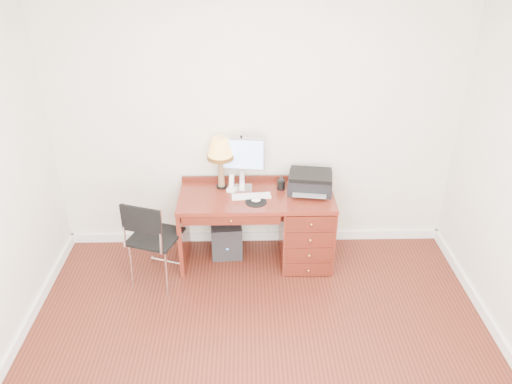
{
  "coord_description": "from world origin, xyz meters",
  "views": [
    {
      "loc": [
        -0.09,
        -2.81,
        3.1
      ],
      "look_at": [
        -0.01,
        1.2,
        0.9
      ],
      "focal_mm": 35.0,
      "sensor_mm": 36.0,
      "label": 1
    }
  ],
  "objects_px": {
    "desk": "(288,224)",
    "chair": "(153,234)",
    "phone": "(232,186)",
    "printer": "(310,182)",
    "monitor": "(241,157)",
    "leg_lamp": "(220,152)",
    "equipment_box": "(227,238)"
  },
  "relations": [
    {
      "from": "leg_lamp",
      "to": "phone",
      "type": "bearing_deg",
      "value": -38.27
    },
    {
      "from": "phone",
      "to": "monitor",
      "type": "bearing_deg",
      "value": 56.76
    },
    {
      "from": "equipment_box",
      "to": "monitor",
      "type": "bearing_deg",
      "value": 17.08
    },
    {
      "from": "leg_lamp",
      "to": "chair",
      "type": "height_order",
      "value": "leg_lamp"
    },
    {
      "from": "monitor",
      "to": "equipment_box",
      "type": "bearing_deg",
      "value": -150.68
    },
    {
      "from": "desk",
      "to": "monitor",
      "type": "distance_m",
      "value": 0.83
    },
    {
      "from": "printer",
      "to": "monitor",
      "type": "bearing_deg",
      "value": -177.62
    },
    {
      "from": "desk",
      "to": "chair",
      "type": "distance_m",
      "value": 1.34
    },
    {
      "from": "equipment_box",
      "to": "phone",
      "type": "bearing_deg",
      "value": -15.69
    },
    {
      "from": "phone",
      "to": "equipment_box",
      "type": "bearing_deg",
      "value": -173.53
    },
    {
      "from": "leg_lamp",
      "to": "phone",
      "type": "xyz_separation_m",
      "value": [
        0.1,
        -0.08,
        -0.34
      ]
    },
    {
      "from": "equipment_box",
      "to": "chair",
      "type": "bearing_deg",
      "value": -148.27
    },
    {
      "from": "monitor",
      "to": "printer",
      "type": "relative_size",
      "value": 1.13
    },
    {
      "from": "phone",
      "to": "chair",
      "type": "bearing_deg",
      "value": -129.54
    },
    {
      "from": "printer",
      "to": "equipment_box",
      "type": "distance_m",
      "value": 1.07
    },
    {
      "from": "desk",
      "to": "equipment_box",
      "type": "bearing_deg",
      "value": 171.31
    },
    {
      "from": "monitor",
      "to": "equipment_box",
      "type": "xyz_separation_m",
      "value": [
        -0.16,
        -0.06,
        -0.9
      ]
    },
    {
      "from": "equipment_box",
      "to": "printer",
      "type": "bearing_deg",
      "value": -4.92
    },
    {
      "from": "chair",
      "to": "equipment_box",
      "type": "bearing_deg",
      "value": 54.75
    },
    {
      "from": "printer",
      "to": "leg_lamp",
      "type": "bearing_deg",
      "value": -176.4
    },
    {
      "from": "monitor",
      "to": "leg_lamp",
      "type": "bearing_deg",
      "value": -172.94
    },
    {
      "from": "printer",
      "to": "chair",
      "type": "xyz_separation_m",
      "value": [
        -1.48,
        -0.46,
        -0.29
      ]
    },
    {
      "from": "desk",
      "to": "leg_lamp",
      "type": "height_order",
      "value": "leg_lamp"
    },
    {
      "from": "monitor",
      "to": "equipment_box",
      "type": "relative_size",
      "value": 1.46
    },
    {
      "from": "monitor",
      "to": "desk",
      "type": "bearing_deg",
      "value": -10.89
    },
    {
      "from": "printer",
      "to": "desk",
      "type": "bearing_deg",
      "value": -148.93
    },
    {
      "from": "monitor",
      "to": "leg_lamp",
      "type": "distance_m",
      "value": 0.21
    },
    {
      "from": "desk",
      "to": "printer",
      "type": "height_order",
      "value": "printer"
    },
    {
      "from": "printer",
      "to": "phone",
      "type": "height_order",
      "value": "printer"
    },
    {
      "from": "desk",
      "to": "monitor",
      "type": "height_order",
      "value": "monitor"
    },
    {
      "from": "desk",
      "to": "monitor",
      "type": "bearing_deg",
      "value": 161.02
    },
    {
      "from": "leg_lamp",
      "to": "equipment_box",
      "type": "xyz_separation_m",
      "value": [
        0.04,
        -0.07,
        -0.96
      ]
    }
  ]
}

